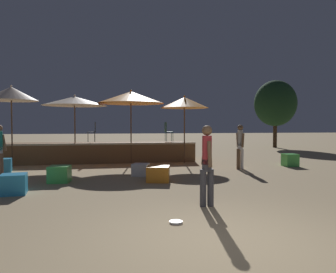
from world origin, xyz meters
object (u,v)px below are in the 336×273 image
(person_0, at_px, (207,163))
(bistro_chair_0, at_px, (93,130))
(person_2, at_px, (240,145))
(background_tree_0, at_px, (275,103))
(cube_seat_4, at_px, (14,184))
(cube_seat_5, at_px, (3,166))
(bistro_chair_1, at_px, (167,130))
(patio_umbrella_1, at_px, (131,98))
(patio_umbrella_2, at_px, (184,103))
(cube_seat_2, at_px, (59,174))
(patio_umbrella_0, at_px, (11,94))
(cube_seat_0, at_px, (290,160))
(cube_seat_1, at_px, (141,170))
(cube_seat_3, at_px, (158,174))
(patio_umbrella_3, at_px, (75,101))
(frisbee_disc, at_px, (176,222))

(person_0, distance_m, bistro_chair_0, 9.32)
(person_2, distance_m, background_tree_0, 13.11)
(bistro_chair_0, relative_size, background_tree_0, 0.18)
(cube_seat_4, distance_m, person_0, 4.63)
(cube_seat_5, xyz_separation_m, person_2, (8.39, -0.66, 0.64))
(bistro_chair_1, bearing_deg, person_2, -152.90)
(patio_umbrella_1, relative_size, background_tree_0, 0.64)
(patio_umbrella_2, xyz_separation_m, person_0, (-1.37, -7.48, -1.74))
(patio_umbrella_1, height_order, person_0, patio_umbrella_1)
(patio_umbrella_2, bearing_deg, cube_seat_2, -139.25)
(person_0, bearing_deg, cube_seat_5, 131.46)
(patio_umbrella_0, bearing_deg, background_tree_0, 27.69)
(patio_umbrella_0, relative_size, cube_seat_0, 6.06)
(background_tree_0, bearing_deg, cube_seat_4, -136.20)
(cube_seat_2, relative_size, background_tree_0, 0.13)
(patio_umbrella_2, height_order, cube_seat_2, patio_umbrella_2)
(patio_umbrella_1, height_order, cube_seat_4, patio_umbrella_1)
(patio_umbrella_2, height_order, background_tree_0, background_tree_0)
(cube_seat_2, height_order, bistro_chair_1, bistro_chair_1)
(cube_seat_1, bearing_deg, cube_seat_4, -145.21)
(background_tree_0, bearing_deg, person_2, -124.51)
(cube_seat_0, xyz_separation_m, cube_seat_3, (-5.73, -2.51, -0.02))
(person_0, xyz_separation_m, bistro_chair_0, (-2.52, 8.96, 0.56))
(patio_umbrella_2, xyz_separation_m, cube_seat_4, (-5.51, -5.50, -2.37))
(cube_seat_4, xyz_separation_m, cube_seat_5, (-1.32, 3.81, 0.00))
(bistro_chair_1, relative_size, background_tree_0, 0.18)
(cube_seat_5, distance_m, bistro_chair_0, 4.48)
(patio_umbrella_3, bearing_deg, cube_seat_5, -135.62)
(person_0, bearing_deg, cube_seat_2, 131.70)
(patio_umbrella_2, relative_size, cube_seat_4, 4.70)
(cube_seat_4, bearing_deg, patio_umbrella_3, 81.52)
(cube_seat_2, bearing_deg, cube_seat_1, 17.88)
(bistro_chair_0, height_order, frisbee_disc, bistro_chair_0)
(person_0, bearing_deg, patio_umbrella_0, 124.97)
(patio_umbrella_1, xyz_separation_m, cube_seat_2, (-2.38, -4.34, -2.58))
(cube_seat_5, bearing_deg, cube_seat_0, -1.21)
(person_0, height_order, background_tree_0, background_tree_0)
(person_0, bearing_deg, background_tree_0, 55.12)
(cube_seat_4, height_order, cube_seat_5, cube_seat_5)
(person_2, distance_m, bistro_chair_1, 4.21)
(bistro_chair_1, bearing_deg, background_tree_0, -55.91)
(bistro_chair_0, bearing_deg, cube_seat_2, -11.91)
(cube_seat_0, bearing_deg, bistro_chair_1, 143.86)
(cube_seat_0, relative_size, bistro_chair_1, 0.59)
(patio_umbrella_0, height_order, frisbee_disc, patio_umbrella_0)
(patio_umbrella_2, bearing_deg, person_2, -56.41)
(cube_seat_3, relative_size, frisbee_disc, 3.44)
(patio_umbrella_2, bearing_deg, cube_seat_3, -112.88)
(patio_umbrella_2, bearing_deg, bistro_chair_1, 111.86)
(cube_seat_1, height_order, bistro_chair_0, bistro_chair_0)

